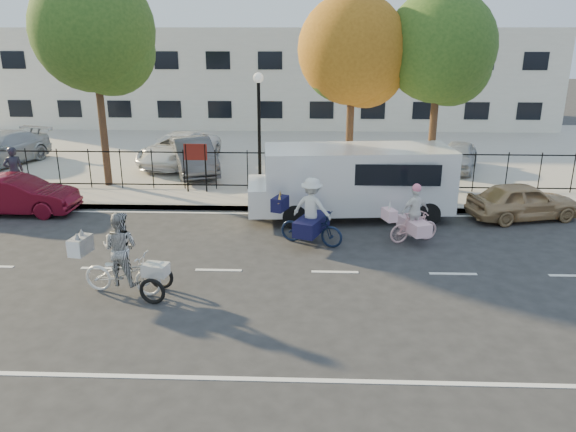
{
  "coord_description": "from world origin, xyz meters",
  "views": [
    {
      "loc": [
        2.3,
        -13.2,
        5.92
      ],
      "look_at": [
        1.75,
        1.2,
        1.1
      ],
      "focal_mm": 35.0,
      "sensor_mm": 36.0,
      "label": 1
    }
  ],
  "objects_px": {
    "lamppost": "(259,112)",
    "white_van": "(354,179)",
    "red_sedan": "(17,195)",
    "lot_car_d": "(458,156)",
    "unicorn_bike": "(413,221)",
    "lot_car_b": "(179,149)",
    "pedestrian": "(14,171)",
    "zebra_trike": "(122,262)",
    "bull_bike": "(311,218)",
    "gold_sedan": "(523,201)",
    "lot_car_a": "(0,150)",
    "lot_car_c": "(193,156)"
  },
  "relations": [
    {
      "from": "zebra_trike",
      "to": "unicorn_bike",
      "type": "xyz_separation_m",
      "value": [
        7.35,
        3.63,
        -0.13
      ]
    },
    {
      "from": "lot_car_d",
      "to": "lamppost",
      "type": "bearing_deg",
      "value": -134.94
    },
    {
      "from": "white_van",
      "to": "lot_car_c",
      "type": "relative_size",
      "value": 1.54
    },
    {
      "from": "red_sedan",
      "to": "lot_car_d",
      "type": "height_order",
      "value": "lot_car_d"
    },
    {
      "from": "unicorn_bike",
      "to": "lot_car_c",
      "type": "relative_size",
      "value": 0.41
    },
    {
      "from": "white_van",
      "to": "lot_car_c",
      "type": "bearing_deg",
      "value": 135.2
    },
    {
      "from": "white_van",
      "to": "pedestrian",
      "type": "bearing_deg",
      "value": 167.53
    },
    {
      "from": "unicorn_bike",
      "to": "lot_car_b",
      "type": "xyz_separation_m",
      "value": [
        -8.85,
        8.99,
        0.18
      ]
    },
    {
      "from": "lamppost",
      "to": "red_sedan",
      "type": "xyz_separation_m",
      "value": [
        -7.93,
        -2.38,
        -2.47
      ]
    },
    {
      "from": "pedestrian",
      "to": "zebra_trike",
      "type": "bearing_deg",
      "value": 94.66
    },
    {
      "from": "unicorn_bike",
      "to": "gold_sedan",
      "type": "relative_size",
      "value": 0.5
    },
    {
      "from": "unicorn_bike",
      "to": "lot_car_d",
      "type": "relative_size",
      "value": 0.51
    },
    {
      "from": "lot_car_a",
      "to": "white_van",
      "type": "bearing_deg",
      "value": -5.11
    },
    {
      "from": "red_sedan",
      "to": "lot_car_b",
      "type": "height_order",
      "value": "lot_car_b"
    },
    {
      "from": "lot_car_d",
      "to": "white_van",
      "type": "bearing_deg",
      "value": -108.88
    },
    {
      "from": "pedestrian",
      "to": "lot_car_a",
      "type": "relative_size",
      "value": 0.37
    },
    {
      "from": "lot_car_a",
      "to": "lot_car_c",
      "type": "relative_size",
      "value": 1.14
    },
    {
      "from": "red_sedan",
      "to": "pedestrian",
      "type": "bearing_deg",
      "value": 28.86
    },
    {
      "from": "lot_car_a",
      "to": "lot_car_c",
      "type": "xyz_separation_m",
      "value": [
        8.79,
        -0.94,
        -0.0
      ]
    },
    {
      "from": "gold_sedan",
      "to": "pedestrian",
      "type": "relative_size",
      "value": 1.98
    },
    {
      "from": "gold_sedan",
      "to": "lot_car_b",
      "type": "bearing_deg",
      "value": 48.83
    },
    {
      "from": "unicorn_bike",
      "to": "pedestrian",
      "type": "relative_size",
      "value": 0.98
    },
    {
      "from": "zebra_trike",
      "to": "bull_bike",
      "type": "distance_m",
      "value": 5.51
    },
    {
      "from": "bull_bike",
      "to": "gold_sedan",
      "type": "relative_size",
      "value": 0.61
    },
    {
      "from": "gold_sedan",
      "to": "lamppost",
      "type": "bearing_deg",
      "value": 61.97
    },
    {
      "from": "zebra_trike",
      "to": "bull_bike",
      "type": "height_order",
      "value": "zebra_trike"
    },
    {
      "from": "lot_car_b",
      "to": "zebra_trike",
      "type": "bearing_deg",
      "value": -69.21
    },
    {
      "from": "lamppost",
      "to": "lot_car_d",
      "type": "xyz_separation_m",
      "value": [
        8.2,
        3.84,
        -2.37
      ]
    },
    {
      "from": "zebra_trike",
      "to": "pedestrian",
      "type": "relative_size",
      "value": 1.3
    },
    {
      "from": "lot_car_a",
      "to": "bull_bike",
      "type": "bearing_deg",
      "value": -15.29
    },
    {
      "from": "lamppost",
      "to": "lot_car_b",
      "type": "distance_m",
      "value": 6.4
    },
    {
      "from": "lot_car_a",
      "to": "zebra_trike",
      "type": "bearing_deg",
      "value": -35.12
    },
    {
      "from": "bull_bike",
      "to": "lot_car_d",
      "type": "bearing_deg",
      "value": -14.55
    },
    {
      "from": "lamppost",
      "to": "unicorn_bike",
      "type": "xyz_separation_m",
      "value": [
        4.84,
        -4.54,
        -2.46
      ]
    },
    {
      "from": "lot_car_b",
      "to": "lot_car_c",
      "type": "xyz_separation_m",
      "value": [
        0.95,
        -1.53,
        0.03
      ]
    },
    {
      "from": "gold_sedan",
      "to": "lot_car_c",
      "type": "distance_m",
      "value": 12.93
    },
    {
      "from": "gold_sedan",
      "to": "lot_car_c",
      "type": "bearing_deg",
      "value": 52.88
    },
    {
      "from": "lot_car_d",
      "to": "bull_bike",
      "type": "bearing_deg",
      "value": -106.17
    },
    {
      "from": "lamppost",
      "to": "white_van",
      "type": "bearing_deg",
      "value": -35.26
    },
    {
      "from": "lamppost",
      "to": "unicorn_bike",
      "type": "distance_m",
      "value": 7.08
    },
    {
      "from": "lot_car_b",
      "to": "pedestrian",
      "type": "bearing_deg",
      "value": -118.54
    },
    {
      "from": "white_van",
      "to": "gold_sedan",
      "type": "bearing_deg",
      "value": -5.26
    },
    {
      "from": "lamppost",
      "to": "lot_car_b",
      "type": "bearing_deg",
      "value": 132.01
    },
    {
      "from": "lamppost",
      "to": "lot_car_c",
      "type": "bearing_deg",
      "value": 136.4
    },
    {
      "from": "bull_bike",
      "to": "lot_car_a",
      "type": "distance_m",
      "value": 16.23
    },
    {
      "from": "zebra_trike",
      "to": "lot_car_d",
      "type": "relative_size",
      "value": 0.68
    },
    {
      "from": "lot_car_c",
      "to": "gold_sedan",
      "type": "bearing_deg",
      "value": -43.94
    },
    {
      "from": "pedestrian",
      "to": "lot_car_d",
      "type": "distance_m",
      "value": 17.61
    },
    {
      "from": "bull_bike",
      "to": "lot_car_a",
      "type": "bearing_deg",
      "value": 79.23
    },
    {
      "from": "lot_car_a",
      "to": "unicorn_bike",
      "type": "bearing_deg",
      "value": -9.65
    }
  ]
}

